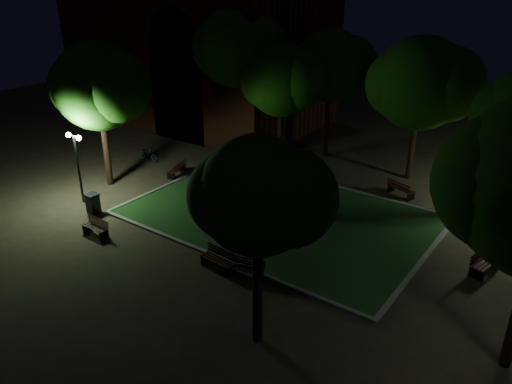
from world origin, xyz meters
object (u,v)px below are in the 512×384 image
bench_near_left (219,260)px  bench_right_side (484,262)px  bench_far_side (401,189)px  bench_near_right (247,269)px  trash_bin (93,203)px  monument (280,200)px  bench_west_near (96,227)px  bicycle (148,154)px  bench_left_side (177,169)px

bench_near_left → bench_right_side: (9.34, 6.49, 0.05)m
bench_far_side → bench_near_right: bearing=99.7°
trash_bin → bench_far_side: bearing=42.9°
bench_near_left → trash_bin: bearing=-177.5°
monument → trash_bin: 9.89m
bench_near_left → trash_bin: (-8.88, 0.27, 0.11)m
bench_west_near → bicycle: (-5.59, 8.64, 0.09)m
bicycle → monument: bearing=-96.7°
monument → bench_near_right: (2.01, -5.48, -0.58)m
bench_far_side → trash_bin: (-12.45, -11.55, 0.11)m
monument → bench_left_side: bearing=173.7°
monument → bench_near_left: monument is taller
monument → bench_near_right: bearing=-69.8°
bench_near_left → trash_bin: size_ratio=1.60×
bench_right_side → trash_bin: (-18.22, -6.22, 0.06)m
bench_near_right → bicycle: 15.55m
bench_west_near → bench_right_side: (16.13, 7.67, 0.09)m
monument → bench_far_side: (4.20, 6.12, -0.53)m
bench_near_left → bicycle: 14.45m
bench_right_side → monument: bearing=106.3°
trash_bin → bench_right_side: bearing=18.9°
bench_near_right → bicycle: bearing=137.0°
bench_near_left → trash_bin: 8.88m
bicycle → bench_far_side: bearing=-72.9°
monument → bench_near_right: monument is taller
bench_right_side → trash_bin: 19.25m
bench_near_left → bench_right_side: size_ratio=0.88×
bench_near_left → bench_west_near: bearing=-165.9°
bench_near_left → bench_left_side: bench_near_left is taller
bench_west_near → trash_bin: size_ratio=1.40×
monument → bench_west_near: size_ratio=2.15×
bicycle → bench_right_side: bearing=-90.7°
monument → trash_bin: (-8.25, -5.43, -0.42)m
trash_bin → bench_left_side: bearing=90.0°
bench_near_right → bicycle: size_ratio=0.86×
bench_right_side → bench_far_side: (-5.77, 5.33, -0.05)m
bench_near_right → bench_right_side: (7.95, 6.27, 0.10)m
bench_near_left → bicycle: bearing=153.2°
monument → bench_right_side: monument is taller
bench_west_near → bench_right_side: bearing=25.8°
bicycle → bench_near_right: bearing=-115.9°
bench_west_near → bench_right_side: bench_right_side is taller
trash_bin → monument: bearing=33.3°
trash_bin → bench_near_left: bearing=-1.8°
monument → bicycle: bearing=171.5°
monument → trash_bin: bearing=-146.7°
bench_west_near → bicycle: bearing=123.3°
bench_west_near → bench_far_side: 16.62m
bench_far_side → bicycle: bicycle is taller
bench_near_right → bench_right_side: size_ratio=0.80×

